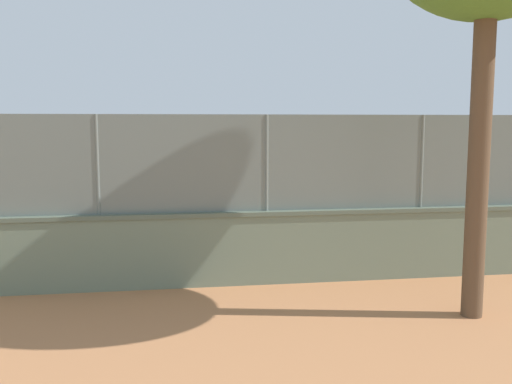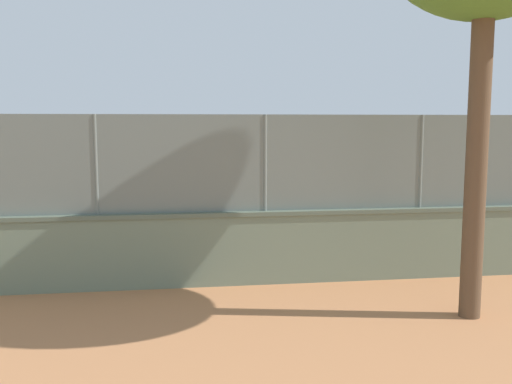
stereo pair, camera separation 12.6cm
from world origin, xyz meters
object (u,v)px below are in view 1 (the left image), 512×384
object	(u,v)px
player_crossing_court	(382,214)
sports_ball	(170,185)
player_baseline_waiting	(269,209)
player_foreground_swinging	(141,195)

from	to	relation	value
player_crossing_court	sports_ball	distance (m)	5.84
player_crossing_court	sports_ball	size ratio (longest dim) A/B	7.33
player_baseline_waiting	sports_ball	size ratio (longest dim) A/B	6.65
player_foreground_swinging	player_baseline_waiting	size ratio (longest dim) A/B	1.14
sports_ball	player_foreground_swinging	bearing A→B (deg)	-48.62
player_crossing_court	player_baseline_waiting	bearing A→B (deg)	-35.20
player_foreground_swinging	sports_ball	size ratio (longest dim) A/B	7.61
player_baseline_waiting	sports_ball	xyz separation A→B (m)	(2.57, -1.25, 0.53)
player_foreground_swinging	sports_ball	distance (m)	1.38
player_crossing_court	sports_ball	xyz separation A→B (m)	(5.01, -2.97, 0.43)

